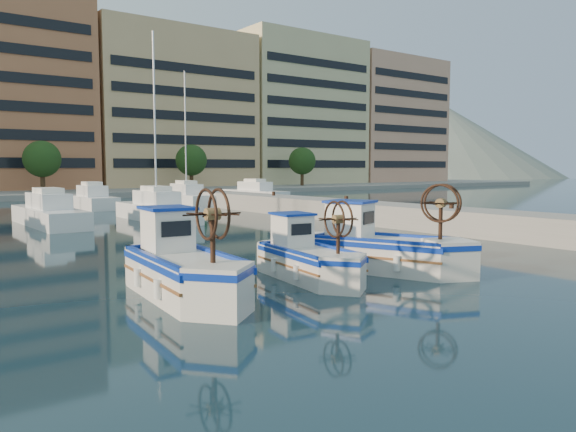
# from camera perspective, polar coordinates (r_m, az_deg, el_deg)

# --- Properties ---
(ground) EXTENTS (300.00, 300.00, 0.00)m
(ground) POSITION_cam_1_polar(r_m,az_deg,el_deg) (16.54, 5.06, -6.58)
(ground) COLOR #193241
(ground) RESTS_ON ground
(quay) EXTENTS (3.00, 60.00, 1.20)m
(quay) POSITION_cam_1_polar(r_m,az_deg,el_deg) (31.24, 13.34, -0.12)
(quay) COLOR gray
(quay) RESTS_ON ground
(waterfront) EXTENTS (180.00, 40.00, 25.60)m
(waterfront) POSITION_cam_1_polar(r_m,az_deg,el_deg) (80.11, -22.01, 10.22)
(waterfront) COLOR gray
(waterfront) RESTS_ON ground
(hill_east) EXTENTS (160.00, 160.00, 50.00)m
(hill_east) POSITION_cam_1_polar(r_m,az_deg,el_deg) (194.03, 14.77, 3.86)
(hill_east) COLOR slate
(hill_east) RESTS_ON ground
(yacht_marina) EXTENTS (40.55, 23.79, 11.50)m
(yacht_marina) POSITION_cam_1_polar(r_m,az_deg,el_deg) (40.18, -25.24, 0.54)
(yacht_marina) COLOR white
(yacht_marina) RESTS_ON ground
(fishing_boat_a) EXTENTS (2.23, 4.65, 2.85)m
(fishing_boat_a) POSITION_cam_1_polar(r_m,az_deg,el_deg) (14.67, -10.69, -5.01)
(fishing_boat_a) COLOR silver
(fishing_boat_a) RESTS_ON ground
(fishing_boat_b) EXTENTS (2.08, 3.98, 2.42)m
(fishing_boat_b) POSITION_cam_1_polar(r_m,az_deg,el_deg) (16.64, 1.94, -4.16)
(fishing_boat_b) COLOR silver
(fishing_boat_b) RESTS_ON ground
(fishing_boat_c) EXTENTS (3.32, 4.69, 2.82)m
(fishing_boat_c) POSITION_cam_1_polar(r_m,az_deg,el_deg) (18.13, 9.29, -3.10)
(fishing_boat_c) COLOR silver
(fishing_boat_c) RESTS_ON ground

